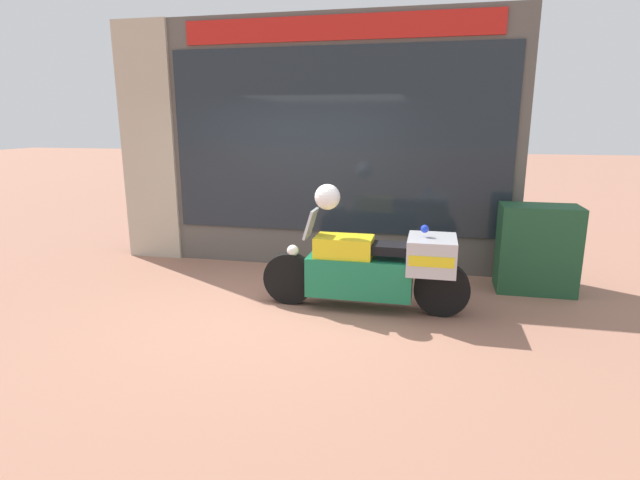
{
  "coord_description": "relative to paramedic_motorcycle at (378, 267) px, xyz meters",
  "views": [
    {
      "loc": [
        1.73,
        -5.21,
        2.13
      ],
      "look_at": [
        0.42,
        0.71,
        0.67
      ],
      "focal_mm": 28.0,
      "sensor_mm": 36.0,
      "label": 1
    }
  ],
  "objects": [
    {
      "name": "utility_cabinet",
      "position": [
        1.89,
        1.11,
        0.04
      ],
      "size": [
        0.94,
        0.55,
        1.11
      ],
      "primitive_type": "cube",
      "color": "#1E4C2D",
      "rests_on": "ground"
    },
    {
      "name": "paramedic_motorcycle",
      "position": [
        0.0,
        0.0,
        0.0
      ],
      "size": [
        2.37,
        0.64,
        1.15
      ],
      "rotation": [
        0.0,
        0.0,
        3.14
      ],
      "color": "black",
      "rests_on": "ground"
    },
    {
      "name": "shop_building",
      "position": [
        -1.6,
        1.78,
        1.28
      ],
      "size": [
        5.91,
        0.55,
        3.56
      ],
      "color": "#56514C",
      "rests_on": "ground"
    },
    {
      "name": "white_helmet",
      "position": [
        -0.58,
        0.0,
        0.78
      ],
      "size": [
        0.29,
        0.29,
        0.29
      ],
      "primitive_type": "sphere",
      "color": "white",
      "rests_on": "paramedic_motorcycle"
    },
    {
      "name": "ground_plane",
      "position": [
        -1.2,
        -0.21,
        -0.51
      ],
      "size": [
        60.0,
        60.0,
        0.0
      ],
      "primitive_type": "plane",
      "color": "#9E6B56"
    },
    {
      "name": "window_display",
      "position": [
        -0.84,
        1.82,
        -0.04
      ],
      "size": [
        4.59,
        0.3,
        1.98
      ],
      "color": "slate",
      "rests_on": "ground"
    }
  ]
}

